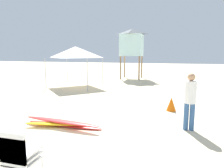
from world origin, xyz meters
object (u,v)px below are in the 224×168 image
popup_canopy (75,52)px  lifeguard_tower (132,42)px  stacked_plastic_chairs (19,154)px  lifeguard_near_center (190,98)px  traffic_cone_near (171,104)px  surfboard_pile (61,123)px

popup_canopy → lifeguard_tower: (2.83, 5.01, 0.82)m
stacked_plastic_chairs → popup_canopy: 10.68m
stacked_plastic_chairs → lifeguard_near_center: 4.57m
traffic_cone_near → popup_canopy: bearing=144.2°
lifeguard_tower → traffic_cone_near: lifeguard_tower is taller
stacked_plastic_chairs → lifeguard_near_center: (2.90, 3.51, 0.35)m
lifeguard_near_center → popup_canopy: popup_canopy is taller
stacked_plastic_chairs → popup_canopy: popup_canopy is taller
lifeguard_near_center → traffic_cone_near: lifeguard_near_center is taller
surfboard_pile → lifeguard_near_center: (3.69, 0.81, 0.84)m
lifeguard_near_center → traffic_cone_near: size_ratio=3.13×
surfboard_pile → popup_canopy: size_ratio=0.90×
surfboard_pile → lifeguard_near_center: 3.87m
popup_canopy → surfboard_pile: bearing=-67.7°
surfboard_pile → lifeguard_tower: (-0.10, 12.17, 2.96)m
surfboard_pile → popup_canopy: popup_canopy is taller
stacked_plastic_chairs → traffic_cone_near: size_ratio=1.92×
stacked_plastic_chairs → popup_canopy: bearing=110.7°
lifeguard_tower → lifeguard_near_center: bearing=-71.6°
surfboard_pile → lifeguard_near_center: bearing=12.3°
stacked_plastic_chairs → surfboard_pile: size_ratio=0.40×
popup_canopy → lifeguard_tower: lifeguard_tower is taller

